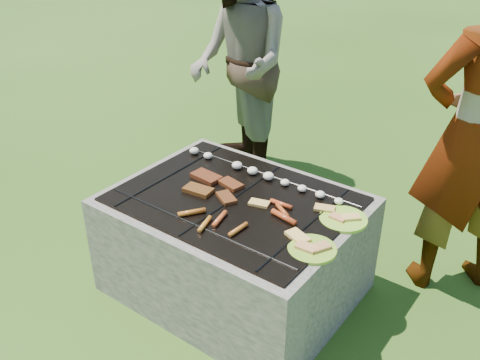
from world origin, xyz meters
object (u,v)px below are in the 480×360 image
object	(u,v)px
cook	(479,135)
bystander	(239,65)
fire_pit	(235,248)
plate_far	(343,219)
plate_near	(312,249)

from	to	relation	value
cook	bystander	distance (m)	1.84
cook	fire_pit	bearing A→B (deg)	-2.23
plate_far	bystander	xyz separation A→B (m)	(-1.40, 0.99, 0.30)
bystander	fire_pit	bearing A→B (deg)	-15.70
plate_far	cook	size ratio (longest dim) A/B	0.15
fire_pit	plate_near	bearing A→B (deg)	-14.57
plate_far	bystander	distance (m)	1.74
cook	plate_near	bearing A→B (deg)	24.63
plate_far	plate_near	size ratio (longest dim) A/B	1.19
plate_near	cook	size ratio (longest dim) A/B	0.12
fire_pit	cook	xyz separation A→B (m)	(0.97, 0.82, 0.66)
fire_pit	cook	bearing A→B (deg)	40.12
fire_pit	plate_far	size ratio (longest dim) A/B	4.73
bystander	plate_far	bearing A→B (deg)	3.08
fire_pit	bystander	xyz separation A→B (m)	(-0.84, 1.16, 0.62)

